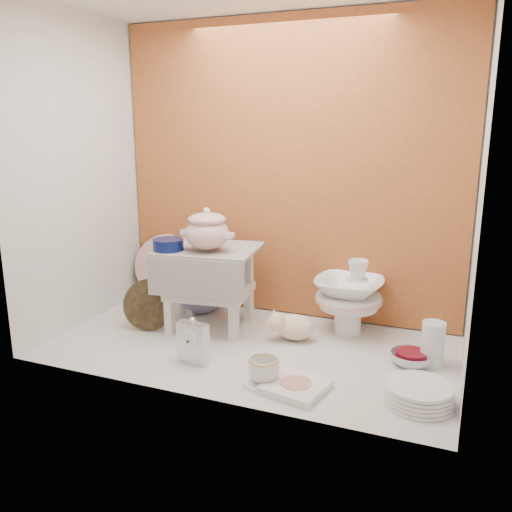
# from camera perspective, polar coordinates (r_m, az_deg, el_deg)

# --- Properties ---
(ground) EXTENTS (1.80, 1.80, 0.00)m
(ground) POSITION_cam_1_polar(r_m,az_deg,el_deg) (2.44, -0.62, -9.68)
(ground) COLOR silver
(ground) RESTS_ON ground
(niche_shell) EXTENTS (1.86, 1.03, 1.53)m
(niche_shell) POSITION_cam_1_polar(r_m,az_deg,el_deg) (2.40, 1.02, 12.79)
(niche_shell) COLOR #B35A2C
(niche_shell) RESTS_ON ground
(step_stool) EXTENTS (0.51, 0.45, 0.40)m
(step_stool) POSITION_cam_1_polar(r_m,az_deg,el_deg) (2.61, -4.97, -3.42)
(step_stool) COLOR silver
(step_stool) RESTS_ON ground
(soup_tureen) EXTENTS (0.32, 0.32, 0.21)m
(soup_tureen) POSITION_cam_1_polar(r_m,az_deg,el_deg) (2.46, -5.29, 2.88)
(soup_tureen) COLOR white
(soup_tureen) RESTS_ON step_stool
(cobalt_bowl) EXTENTS (0.17, 0.17, 0.05)m
(cobalt_bowl) POSITION_cam_1_polar(r_m,az_deg,el_deg) (2.52, -9.42, 1.22)
(cobalt_bowl) COLOR #091347
(cobalt_bowl) RESTS_ON step_stool
(floral_platter) EXTENTS (0.38, 0.21, 0.38)m
(floral_platter) POSITION_cam_1_polar(r_m,az_deg,el_deg) (3.06, -9.38, -1.20)
(floral_platter) COLOR silver
(floral_platter) RESTS_ON ground
(blue_white_vase) EXTENTS (0.28, 0.28, 0.28)m
(blue_white_vase) POSITION_cam_1_polar(r_m,az_deg,el_deg) (2.86, -6.08, -3.22)
(blue_white_vase) COLOR silver
(blue_white_vase) RESTS_ON ground
(lacquer_tray) EXTENTS (0.27, 0.19, 0.24)m
(lacquer_tray) POSITION_cam_1_polar(r_m,az_deg,el_deg) (2.66, -11.42, -5.16)
(lacquer_tray) COLOR black
(lacquer_tray) RESTS_ON ground
(mantel_clock) EXTENTS (0.14, 0.06, 0.20)m
(mantel_clock) POSITION_cam_1_polar(r_m,az_deg,el_deg) (2.26, -6.80, -9.04)
(mantel_clock) COLOR silver
(mantel_clock) RESTS_ON ground
(plush_pig) EXTENTS (0.25, 0.19, 0.13)m
(plush_pig) POSITION_cam_1_polar(r_m,az_deg,el_deg) (2.49, 4.17, -7.59)
(plush_pig) COLOR beige
(plush_pig) RESTS_ON ground
(teacup_saucer) EXTENTS (0.20, 0.20, 0.01)m
(teacup_saucer) POSITION_cam_1_polar(r_m,az_deg,el_deg) (2.11, 0.84, -13.45)
(teacup_saucer) COLOR white
(teacup_saucer) RESTS_ON ground
(gold_rim_teacup) EXTENTS (0.14, 0.14, 0.10)m
(gold_rim_teacup) POSITION_cam_1_polar(r_m,az_deg,el_deg) (2.09, 0.85, -12.14)
(gold_rim_teacup) COLOR white
(gold_rim_teacup) RESTS_ON teacup_saucer
(lattice_dish) EXTENTS (0.26, 0.26, 0.03)m
(lattice_dish) POSITION_cam_1_polar(r_m,az_deg,el_deg) (2.07, 4.30, -13.86)
(lattice_dish) COLOR white
(lattice_dish) RESTS_ON ground
(dinner_plate_stack) EXTENTS (0.27, 0.27, 0.07)m
(dinner_plate_stack) POSITION_cam_1_polar(r_m,az_deg,el_deg) (2.05, 17.11, -14.00)
(dinner_plate_stack) COLOR white
(dinner_plate_stack) RESTS_ON ground
(crystal_bowl) EXTENTS (0.23, 0.23, 0.05)m
(crystal_bowl) POSITION_cam_1_polar(r_m,az_deg,el_deg) (2.34, 16.37, -10.58)
(crystal_bowl) COLOR silver
(crystal_bowl) RESTS_ON ground
(clear_glass_vase) EXTENTS (0.11, 0.11, 0.19)m
(clear_glass_vase) POSITION_cam_1_polar(r_m,az_deg,el_deg) (2.34, 18.46, -8.97)
(clear_glass_vase) COLOR silver
(clear_glass_vase) RESTS_ON ground
(porcelain_tower) EXTENTS (0.41, 0.41, 0.37)m
(porcelain_tower) POSITION_cam_1_polar(r_m,az_deg,el_deg) (2.57, 9.95, -4.28)
(porcelain_tower) COLOR white
(porcelain_tower) RESTS_ON ground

